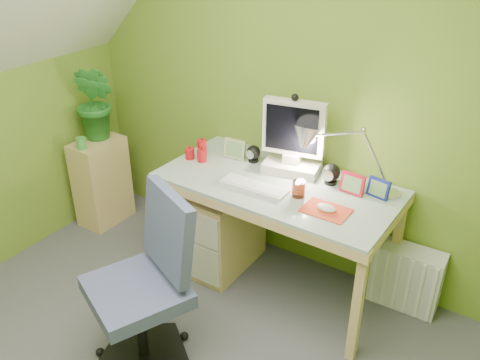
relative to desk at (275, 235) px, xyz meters
The scene contains 19 objects.
wall_back 0.90m from the desk, 107.73° to the left, with size 3.20×0.01×2.40m, color olive.
desk is the anchor object (origin of this frame).
monitor 0.68m from the desk, 90.00° to the left, with size 0.40×0.23×0.55m, color silver, non-canonical shape.
speaker_left 0.54m from the desk, 149.35° to the left, with size 0.09×0.09×0.11m, color black, non-canonical shape.
speaker_right 0.55m from the desk, 30.65° to the left, with size 0.11×0.11×0.13m, color black, non-canonical shape.
keyboard 0.43m from the desk, 119.74° to the right, with size 0.41×0.13×0.02m, color silver.
mousepad 0.56m from the desk, 20.22° to the right, with size 0.25×0.18×0.01m, color red.
mouse 0.57m from the desk, 20.22° to the right, with size 0.11×0.07×0.04m, color white.
amber_tumbler 0.47m from the desk, 23.96° to the right, with size 0.07×0.07×0.10m, color maroon.
candle_cluster 0.74m from the desk, behind, with size 0.15×0.13×0.11m, color red, non-canonical shape.
photo_frame_red 0.62m from the desk, 15.95° to the left, with size 0.14×0.02×0.12m, color red.
photo_frame_blue 0.73m from the desk, 15.95° to the left, with size 0.13×0.02×0.11m, color navy.
photo_frame_green 0.62m from the desk, 160.71° to the left, with size 0.15×0.02×0.13m, color #AFBA80.
desk_lamp 0.83m from the desk, 21.80° to the left, with size 0.53×0.23×0.57m, color #B9BABE, non-canonical shape.
side_ledge 1.52m from the desk, behind, with size 0.25×0.39×0.68m, color tan.
potted_plant 1.63m from the desk, behind, with size 0.31×0.25×0.57m, color #256F25.
green_cup 1.55m from the desk, behind, with size 0.07×0.07×0.09m, color green.
task_chair 1.00m from the desk, 106.59° to the right, with size 0.54×0.54×0.98m, color #43496F, non-canonical shape.
radiator 0.84m from the desk, 19.14° to the left, with size 0.41×0.17×0.41m, color silver.
Camera 1 is at (1.39, -1.13, 2.22)m, focal length 38.00 mm.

